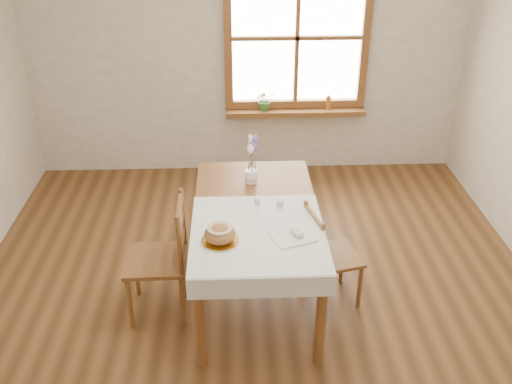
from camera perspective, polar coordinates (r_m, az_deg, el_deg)
The scene contains 18 objects.
ground at distance 4.33m, azimuth 0.17°, elevation -12.44°, with size 5.00×5.00×0.00m, color brown.
room_walls at distance 3.44m, azimuth 0.21°, elevation 9.35°, with size 4.60×5.10×2.65m.
window at distance 5.91m, azimuth 4.13°, elevation 15.14°, with size 1.46×0.08×1.46m.
window_sill at distance 6.08m, azimuth 3.94°, elevation 8.01°, with size 1.46×0.20×0.05m.
dining_table at distance 4.17m, azimuth 0.00°, elevation -2.82°, with size 0.90×1.60×0.75m.
table_linen at distance 3.86m, azimuth 0.19°, elevation -4.07°, with size 0.91×0.99×0.01m, color silver.
chair_left at distance 4.18m, azimuth -10.00°, elevation -6.58°, with size 0.43×0.45×0.93m, color brown, non-canonical shape.
chair_right at distance 4.29m, azimuth 7.70°, elevation -6.25°, with size 0.38×0.40×0.81m, color brown, non-canonical shape.
bread_plate at distance 3.77m, azimuth -3.60°, elevation -4.89°, with size 0.24×0.24×0.01m, color white.
bread_loaf at distance 3.73m, azimuth -3.63°, elevation -4.07°, with size 0.21×0.21×0.12m, color #AE6B3D.
egg_napkin at distance 3.81m, azimuth 3.69°, elevation -4.44°, with size 0.27×0.23×0.01m, color silver.
eggs at distance 3.80m, azimuth 3.70°, elevation -4.08°, with size 0.21×0.19×0.05m, color silver, non-canonical shape.
salt_shaker at distance 4.14m, azimuth 0.13°, elevation -0.86°, with size 0.04×0.04×0.08m, color white.
pepper_shaker at distance 4.11m, azimuth 2.41°, elevation -1.09°, with size 0.05×0.05×0.09m, color white.
flower_vase at distance 4.46m, azimuth -0.50°, elevation 1.49°, with size 0.09×0.09×0.10m, color white.
lavender_bouquet at distance 4.37m, azimuth -0.51°, elevation 3.91°, with size 0.17×0.17×0.31m, color #79599E, non-canonical shape.
potted_plant at distance 6.01m, azimuth 0.91°, elevation 8.95°, with size 0.19×0.22×0.17m, color #3E772F.
amber_bottle at distance 6.09m, azimuth 7.24°, elevation 8.91°, with size 0.05×0.05×0.15m, color #AF6720.
Camera 1 is at (-0.15, -3.24, 2.87)m, focal length 40.00 mm.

